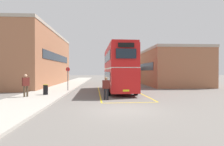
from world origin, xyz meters
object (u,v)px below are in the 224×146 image
Objects in this scene: litter_bin at (46,90)px; bus_stop_sign at (68,76)px; pedestrian_waiting_near at (26,84)px; double_decker_bus at (118,68)px; single_deck_bus at (126,74)px; pedestrian_boarding at (106,87)px.

bus_stop_sign is at bearing 68.61° from litter_bin.
litter_bin is (1.16, 1.25, -0.61)m from pedestrian_waiting_near.
double_decker_bus is 7.65m from litter_bin.
single_deck_bus is (2.98, 17.01, -0.87)m from double_decker_bus.
single_deck_bus reaches higher than pedestrian_boarding.
double_decker_bus is 5.49× the size of pedestrian_waiting_near.
bus_stop_sign reaches higher than pedestrian_boarding.
bus_stop_sign reaches higher than pedestrian_waiting_near.
bus_stop_sign is (-3.93, 5.52, 0.61)m from pedestrian_boarding.
pedestrian_waiting_near is at bearing -132.89° from litter_bin.
pedestrian_waiting_near is at bearing -118.34° from bus_stop_sign.
pedestrian_boarding is 0.97× the size of pedestrian_waiting_near.
double_decker_bus is 11.27× the size of litter_bin.
double_decker_bus is 5.67× the size of pedestrian_boarding.
pedestrian_boarding is at bearing -8.61° from pedestrian_waiting_near.
pedestrian_waiting_near is 1.81m from litter_bin.
pedestrian_waiting_near is 2.05× the size of litter_bin.
pedestrian_waiting_near reaches higher than litter_bin.
pedestrian_waiting_near is at bearing 171.39° from pedestrian_boarding.
double_decker_bus reaches higher than pedestrian_waiting_near.
single_deck_bus is 9.46× the size of litter_bin.
pedestrian_boarding is at bearing -22.99° from litter_bin.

